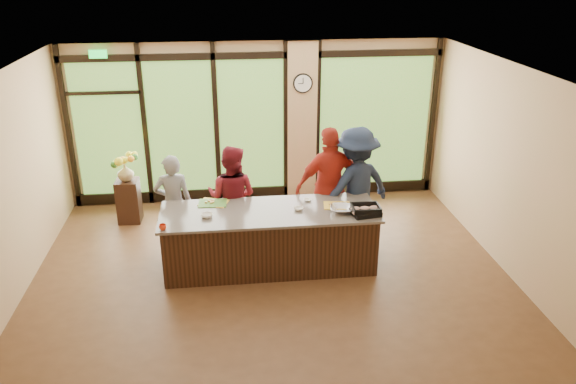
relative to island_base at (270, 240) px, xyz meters
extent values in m
plane|color=#4E301B|center=(0.00, -0.30, -0.44)|extent=(7.00, 7.00, 0.00)
plane|color=white|center=(0.00, -0.30, 2.56)|extent=(7.00, 7.00, 0.00)
plane|color=tan|center=(0.00, 2.70, 1.06)|extent=(7.00, 0.00, 7.00)
plane|color=tan|center=(-3.50, -0.30, 1.06)|extent=(0.00, 6.00, 6.00)
plane|color=tan|center=(3.50, -0.30, 1.06)|extent=(0.00, 6.00, 6.00)
cube|color=tan|center=(0.85, 2.64, 1.06)|extent=(0.55, 0.12, 3.00)
cube|color=black|center=(0.00, 2.65, 2.31)|extent=(6.90, 0.08, 0.12)
cube|color=black|center=(0.00, 2.65, -0.32)|extent=(6.90, 0.08, 0.20)
cube|color=#19D83F|center=(-2.70, 2.60, 2.39)|extent=(0.30, 0.04, 0.14)
cube|color=#346F26|center=(-2.70, 2.67, 1.01)|extent=(1.20, 0.02, 2.50)
cube|color=#346F26|center=(-1.40, 2.67, 1.01)|extent=(1.20, 0.02, 2.50)
cube|color=#346F26|center=(-0.10, 2.67, 1.01)|extent=(1.20, 0.02, 2.50)
cube|color=#346F26|center=(2.25, 2.67, 1.01)|extent=(2.10, 0.02, 2.50)
cube|color=black|center=(-3.40, 2.65, 1.06)|extent=(0.08, 0.08, 3.00)
cube|color=black|center=(-2.05, 2.65, 1.06)|extent=(0.08, 0.08, 3.00)
cube|color=black|center=(-0.75, 2.65, 1.06)|extent=(0.08, 0.08, 3.00)
cube|color=black|center=(0.55, 2.65, 1.06)|extent=(0.08, 0.08, 3.00)
cube|color=black|center=(1.15, 2.65, 1.06)|extent=(0.08, 0.08, 3.00)
cube|color=black|center=(3.40, 2.65, 1.06)|extent=(0.08, 0.08, 3.00)
cube|color=#311A10|center=(0.00, 0.00, 0.00)|extent=(3.10, 1.00, 0.88)
cube|color=#6C6259|center=(0.00, 0.00, 0.46)|extent=(3.20, 1.10, 0.04)
cylinder|color=black|center=(0.85, 2.57, 1.81)|extent=(0.36, 0.04, 0.36)
cylinder|color=silver|center=(0.85, 2.55, 1.81)|extent=(0.31, 0.01, 0.31)
cube|color=black|center=(0.85, 2.55, 1.86)|extent=(0.01, 0.00, 0.11)
cube|color=black|center=(0.80, 2.55, 1.81)|extent=(0.09, 0.00, 0.01)
imported|color=slate|center=(-1.45, 0.73, 0.36)|extent=(0.61, 0.43, 1.60)
imported|color=maroon|center=(-0.53, 0.74, 0.41)|extent=(1.00, 0.89, 1.70)
imported|color=#A62619|center=(1.04, 0.70, 0.54)|extent=(1.21, 0.66, 1.95)
imported|color=#1A243A|center=(1.45, 0.67, 0.53)|extent=(1.43, 1.13, 1.94)
cube|color=black|center=(1.38, -0.29, 0.52)|extent=(0.45, 0.37, 0.07)
imported|color=silver|center=(1.05, -0.16, 0.52)|extent=(0.38, 0.38, 0.08)
cube|color=#4F8D33|center=(-0.83, 0.36, 0.49)|extent=(0.44, 0.35, 0.01)
cube|color=yellow|center=(-0.82, 0.38, 0.49)|extent=(0.49, 0.43, 0.01)
cube|color=yellow|center=(1.02, 0.05, 0.49)|extent=(0.43, 0.35, 0.01)
imported|color=white|center=(-0.91, -0.12, 0.51)|extent=(0.20, 0.20, 0.05)
imported|color=white|center=(0.43, -0.03, 0.50)|extent=(0.15, 0.15, 0.04)
imported|color=white|center=(0.61, 0.29, 0.49)|extent=(0.13, 0.13, 0.03)
imported|color=red|center=(-1.50, -0.46, 0.52)|extent=(0.13, 0.13, 0.08)
cube|color=#311A10|center=(-2.34, 1.86, -0.05)|extent=(0.40, 0.40, 0.78)
imported|color=#947F50|center=(-2.34, 1.86, 0.48)|extent=(0.31, 0.31, 0.29)
cube|color=#311A10|center=(1.57, 2.45, -0.27)|extent=(0.68, 0.40, 0.03)
cube|color=#311A10|center=(1.57, 2.45, 0.38)|extent=(0.68, 0.40, 0.03)
cylinder|color=black|center=(1.26, 2.28, 0.00)|extent=(0.02, 0.02, 0.87)
cylinder|color=black|center=(1.88, 2.28, 0.00)|extent=(0.02, 0.02, 0.87)
cylinder|color=black|center=(1.26, 2.62, 0.00)|extent=(0.02, 0.02, 0.87)
cylinder|color=black|center=(1.88, 2.62, 0.00)|extent=(0.02, 0.02, 0.87)
imported|color=silver|center=(1.36, 2.45, 0.44)|extent=(0.10, 0.10, 0.09)
imported|color=silver|center=(1.50, 2.45, 0.44)|extent=(0.10, 0.10, 0.09)
imported|color=silver|center=(1.65, 2.45, 0.44)|extent=(0.10, 0.10, 0.09)
imported|color=silver|center=(1.78, 2.45, 0.44)|extent=(0.10, 0.10, 0.09)
camera|label=1|loc=(-0.59, -7.48, 3.93)|focal=35.00mm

